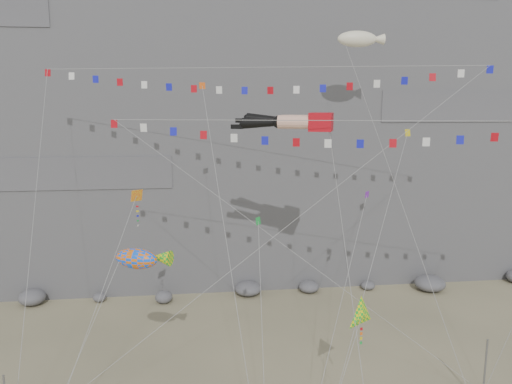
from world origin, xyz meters
TOP-DOWN VIEW (x-y plane):
  - cliff at (0.00, 32.00)m, footprint 80.00×28.00m
  - talus_boulders at (0.00, 17.00)m, footprint 60.00×3.00m
  - anchor_pole_right at (12.38, -2.62)m, footprint 0.12×0.12m
  - legs_kite at (1.92, 5.31)m, footprint 7.11×16.48m
  - flag_banner_upper at (-0.13, 8.86)m, footprint 31.86×15.75m
  - flag_banner_lower at (4.74, 2.60)m, footprint 29.85×7.73m
  - harlequin_kite at (-8.70, 4.34)m, footprint 5.31×9.82m
  - fish_windsock at (-8.41, 0.61)m, footprint 7.04×5.46m
  - delta_kite at (4.41, -2.92)m, footprint 5.02×5.52m
  - blimp_windsock at (8.52, 12.29)m, footprint 5.61×15.36m
  - small_kite_a at (-4.12, 7.55)m, footprint 2.99×14.87m
  - small_kite_b at (7.65, 6.28)m, footprint 7.71×12.50m
  - small_kite_c at (-0.86, 2.25)m, footprint 1.22×9.01m
  - small_kite_d at (10.94, 7.23)m, footprint 10.31×13.79m

SIDE VIEW (x-z plane):
  - talus_boulders at x=0.00m, z-range 0.00..1.20m
  - anchor_pole_right at x=12.38m, z-range 0.00..4.37m
  - delta_kite at x=4.41m, z-range 2.03..10.87m
  - fish_windsock at x=-8.41m, z-range 3.58..14.76m
  - small_kite_c at x=-0.86m, z-range 3.82..17.49m
  - small_kite_b at x=7.65m, z-range 2.34..20.38m
  - harlequin_kite at x=-8.70m, z-range 4.36..20.14m
  - small_kite_d at x=10.94m, z-range 4.37..27.24m
  - legs_kite at x=1.92m, z-range 6.16..27.93m
  - flag_banner_lower at x=4.74m, z-range 7.26..27.13m
  - small_kite_a at x=-4.12m, z-range 6.77..31.06m
  - flag_banner_upper at x=-0.13m, z-range 6.78..34.98m
  - blimp_windsock at x=8.52m, z-range 9.50..37.31m
  - cliff at x=0.00m, z-range 0.00..50.00m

